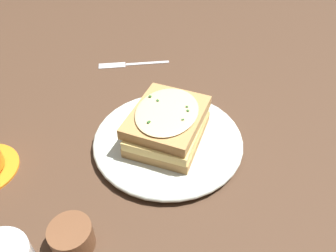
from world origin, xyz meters
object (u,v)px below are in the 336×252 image
at_px(fork, 125,64).
at_px(condiment_pot, 72,237).
at_px(dinner_plate, 168,140).
at_px(sandwich, 168,124).

xyz_separation_m(fork, condiment_pot, (-0.46, 0.09, 0.02)).
relative_size(dinner_plate, sandwich, 1.45).
distance_m(dinner_plate, fork, 0.29).
bearing_deg(condiment_pot, dinner_plate, -41.00).
distance_m(fork, condiment_pot, 0.47).
bearing_deg(sandwich, condiment_pot, 139.36).
bearing_deg(fork, condiment_pot, 169.80).
bearing_deg(dinner_plate, condiment_pot, 139.00).
bearing_deg(sandwich, dinner_plate, -167.61).
height_order(dinner_plate, sandwich, sandwich).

